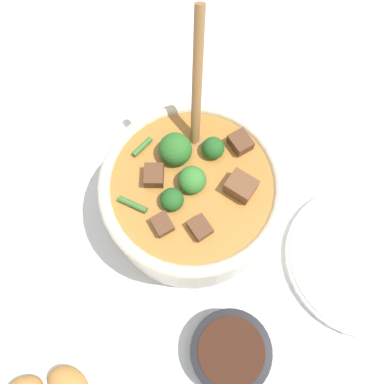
% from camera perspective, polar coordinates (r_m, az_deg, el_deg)
% --- Properties ---
extents(ground_plane, '(4.00, 4.00, 0.00)m').
position_cam_1_polar(ground_plane, '(0.56, -0.00, -2.53)').
color(ground_plane, silver).
extents(stew_bowl, '(0.24, 0.26, 0.25)m').
position_cam_1_polar(stew_bowl, '(0.50, -0.00, -0.22)').
color(stew_bowl, beige).
rests_on(stew_bowl, ground_plane).
extents(condiment_bowl, '(0.10, 0.10, 0.04)m').
position_cam_1_polar(condiment_bowl, '(0.51, 5.84, -22.95)').
color(condiment_bowl, black).
rests_on(condiment_bowl, ground_plane).
extents(empty_plate, '(0.21, 0.21, 0.02)m').
position_cam_1_polar(empty_plate, '(0.58, 24.27, -9.25)').
color(empty_plate, white).
rests_on(empty_plate, ground_plane).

